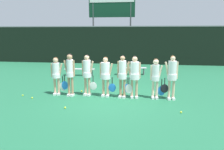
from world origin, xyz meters
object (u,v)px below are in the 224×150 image
(bench_far, at_px, (132,69))
(tennis_ball_0, at_px, (82,91))
(bench_courtside, at_px, (80,70))
(player_4, at_px, (123,73))
(scoreboard, at_px, (112,13))
(player_0, at_px, (56,73))
(player_1, at_px, (70,71))
(player_2, at_px, (87,72))
(player_7, at_px, (172,74))
(tennis_ball_1, at_px, (32,98))
(tennis_ball_6, at_px, (130,89))
(tennis_ball_4, at_px, (181,112))
(tennis_ball_2, at_px, (154,92))
(tennis_ball_3, at_px, (65,108))
(tennis_ball_5, at_px, (66,86))
(tennis_ball_8, at_px, (23,95))
(player_6, at_px, (156,75))
(tennis_ball_7, at_px, (122,94))
(player_3, at_px, (106,73))
(player_5, at_px, (134,73))

(bench_far, bearing_deg, tennis_ball_0, -121.99)
(bench_courtside, distance_m, player_4, 5.35)
(scoreboard, xyz_separation_m, tennis_ball_0, (0.10, -10.96, -4.39))
(scoreboard, bearing_deg, tennis_ball_0, -89.46)
(player_4, bearing_deg, player_0, -172.67)
(player_1, height_order, player_2, player_1)
(bench_far, distance_m, player_4, 5.10)
(player_7, distance_m, tennis_ball_1, 5.74)
(player_1, bearing_deg, tennis_ball_6, 33.91)
(player_7, bearing_deg, tennis_ball_4, -92.05)
(tennis_ball_0, bearing_deg, player_4, -18.16)
(tennis_ball_2, distance_m, tennis_ball_3, 4.10)
(bench_courtside, relative_size, tennis_ball_4, 28.33)
(tennis_ball_5, bearing_deg, tennis_ball_0, -40.27)
(tennis_ball_1, relative_size, tennis_ball_8, 1.03)
(player_7, bearing_deg, tennis_ball_8, 175.55)
(tennis_ball_6, bearing_deg, player_1, -152.12)
(bench_courtside, distance_m, bench_far, 3.30)
(player_6, xyz_separation_m, tennis_ball_2, (-0.01, 0.86, -0.93))
(player_7, relative_size, tennis_ball_7, 27.72)
(tennis_ball_5, bearing_deg, player_7, -17.17)
(player_0, relative_size, tennis_ball_1, 24.65)
(player_2, bearing_deg, player_1, -159.06)
(tennis_ball_8, bearing_deg, player_7, 3.37)
(player_3, xyz_separation_m, tennis_ball_8, (-3.52, -0.42, -0.97))
(tennis_ball_2, height_order, tennis_ball_7, tennis_ball_2)
(tennis_ball_5, bearing_deg, scoreboard, 84.39)
(tennis_ball_8, bearing_deg, player_4, 4.67)
(scoreboard, bearing_deg, tennis_ball_1, -97.59)
(player_1, height_order, tennis_ball_0, player_1)
(player_5, xyz_separation_m, tennis_ball_8, (-4.71, -0.37, -1.01))
(player_7, xyz_separation_m, tennis_ball_8, (-6.19, -0.36, -1.02))
(player_2, bearing_deg, player_5, 6.67)
(player_4, distance_m, tennis_ball_2, 1.89)
(player_0, xyz_separation_m, player_3, (2.14, 0.02, 0.03))
(player_5, xyz_separation_m, tennis_ball_5, (-3.48, 1.53, -1.01))
(player_1, xyz_separation_m, tennis_ball_6, (2.47, 1.31, -1.04))
(player_3, height_order, tennis_ball_2, player_3)
(tennis_ball_0, bearing_deg, player_6, -10.10)
(tennis_ball_2, relative_size, tennis_ball_5, 1.07)
(player_3, xyz_separation_m, player_5, (1.19, -0.05, 0.04))
(player_1, xyz_separation_m, player_4, (2.22, 0.02, -0.05))
(player_1, xyz_separation_m, tennis_ball_5, (-0.79, 1.58, -1.05))
(bench_courtside, xyz_separation_m, player_2, (1.56, -4.21, 0.66))
(bench_far, relative_size, player_7, 1.07)
(player_1, bearing_deg, player_3, 9.64)
(bench_courtside, height_order, tennis_ball_5, bench_courtside)
(player_4, xyz_separation_m, tennis_ball_4, (2.11, -1.51, -0.99))
(tennis_ball_4, distance_m, tennis_ball_6, 3.35)
(player_6, height_order, tennis_ball_2, player_6)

